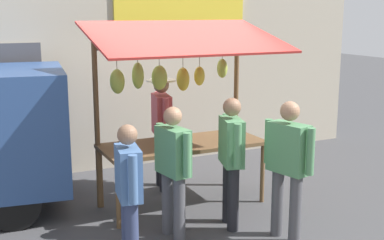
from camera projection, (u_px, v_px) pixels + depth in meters
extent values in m
plane|color=#424244|center=(183.00, 204.00, 7.16)|extent=(40.00, 40.00, 0.00)
cube|color=#B2A893|center=(129.00, 67.00, 8.75)|extent=(9.00, 0.25, 3.40)
cube|color=yellow|center=(181.00, 3.00, 8.80)|extent=(2.40, 0.06, 0.56)
cube|color=brown|center=(182.00, 144.00, 6.98)|extent=(2.20, 0.90, 0.05)
cylinder|color=brown|center=(118.00, 196.00, 6.29)|extent=(0.06, 0.06, 0.83)
cylinder|color=brown|center=(262.00, 173.00, 7.17)|extent=(0.06, 0.06, 0.83)
cylinder|color=brown|center=(101.00, 178.00, 6.98)|extent=(0.06, 0.06, 0.83)
cylinder|color=brown|center=(234.00, 159.00, 7.86)|extent=(0.06, 0.06, 0.83)
cylinder|color=brown|center=(97.00, 123.00, 6.83)|extent=(0.07, 0.07, 2.35)
cylinder|color=brown|center=(236.00, 110.00, 7.72)|extent=(0.07, 0.07, 2.35)
cylinder|color=brown|center=(170.00, 46.00, 7.07)|extent=(2.12, 0.06, 0.06)
cube|color=#B72D28|center=(187.00, 37.00, 6.55)|extent=(2.50, 1.46, 0.39)
cylinder|color=brown|center=(222.00, 52.00, 7.39)|extent=(0.01, 0.01, 0.20)
ellipsoid|color=#B2CC4C|center=(222.00, 68.00, 7.43)|extent=(0.17, 0.20, 0.27)
cylinder|color=brown|center=(199.00, 56.00, 7.30)|extent=(0.01, 0.01, 0.30)
ellipsoid|color=yellow|center=(199.00, 76.00, 7.36)|extent=(0.19, 0.17, 0.27)
cylinder|color=brown|center=(183.00, 57.00, 7.16)|extent=(0.01, 0.01, 0.30)
ellipsoid|color=yellow|center=(183.00, 79.00, 7.23)|extent=(0.22, 0.25, 0.33)
cylinder|color=brown|center=(159.00, 56.00, 7.04)|extent=(0.01, 0.01, 0.26)
ellipsoid|color=#B2CC4C|center=(159.00, 78.00, 7.11)|extent=(0.26, 0.24, 0.34)
cylinder|color=brown|center=(137.00, 55.00, 6.89)|extent=(0.01, 0.01, 0.20)
ellipsoid|color=#B2CC4C|center=(138.00, 76.00, 6.95)|extent=(0.24, 0.26, 0.36)
cylinder|color=brown|center=(117.00, 59.00, 6.77)|extent=(0.01, 0.01, 0.28)
ellipsoid|color=#B2CC4C|center=(117.00, 81.00, 6.83)|extent=(0.26, 0.27, 0.33)
ellipsoid|color=orange|center=(166.00, 134.00, 7.15)|extent=(0.26, 0.25, 0.14)
ellipsoid|color=gold|center=(235.00, 136.00, 7.16)|extent=(0.19, 0.14, 0.10)
cylinder|color=#232328|center=(160.00, 159.00, 7.87)|extent=(0.14, 0.14, 0.83)
cylinder|color=#232328|center=(164.00, 164.00, 7.61)|extent=(0.14, 0.14, 0.83)
cube|color=#BF4C51|center=(162.00, 115.00, 7.59)|extent=(0.31, 0.54, 0.59)
cylinder|color=#BF4C51|center=(158.00, 109.00, 7.88)|extent=(0.09, 0.09, 0.54)
cylinder|color=#BF4C51|center=(166.00, 117.00, 7.29)|extent=(0.09, 0.09, 0.54)
sphere|color=#8C664C|center=(161.00, 85.00, 7.50)|extent=(0.23, 0.23, 0.23)
cylinder|color=beige|center=(161.00, 80.00, 7.49)|extent=(0.44, 0.44, 0.02)
cylinder|color=#232328|center=(233.00, 199.00, 6.23)|extent=(0.14, 0.14, 0.80)
cylinder|color=#232328|center=(228.00, 192.00, 6.49)|extent=(0.14, 0.14, 0.80)
cube|color=#518C5B|center=(231.00, 142.00, 6.22)|extent=(0.35, 0.53, 0.57)
cylinder|color=#518C5B|center=(238.00, 146.00, 5.93)|extent=(0.09, 0.09, 0.52)
cylinder|color=#518C5B|center=(226.00, 134.00, 6.51)|extent=(0.09, 0.09, 0.52)
sphere|color=#8C664C|center=(232.00, 107.00, 6.13)|extent=(0.22, 0.22, 0.22)
cylinder|color=#4C4C51|center=(179.00, 209.00, 5.95)|extent=(0.14, 0.14, 0.77)
cylinder|color=#4C4C51|center=(168.00, 202.00, 6.16)|extent=(0.14, 0.14, 0.77)
cube|color=#518C5B|center=(173.00, 151.00, 5.92)|extent=(0.29, 0.50, 0.55)
cylinder|color=#518C5B|center=(187.00, 155.00, 5.68)|extent=(0.09, 0.09, 0.50)
cylinder|color=#518C5B|center=(160.00, 144.00, 6.15)|extent=(0.09, 0.09, 0.50)
sphere|color=#A87A5B|center=(173.00, 116.00, 5.84)|extent=(0.21, 0.21, 0.21)
cylinder|color=#4C4C51|center=(295.00, 209.00, 5.90)|extent=(0.14, 0.14, 0.81)
cylinder|color=#4C4C51|center=(277.00, 202.00, 6.11)|extent=(0.14, 0.14, 0.81)
cube|color=#518C5B|center=(288.00, 148.00, 5.86)|extent=(0.34, 0.53, 0.57)
cylinder|color=#518C5B|center=(310.00, 152.00, 5.63)|extent=(0.09, 0.09, 0.53)
cylinder|color=#518C5B|center=(268.00, 141.00, 6.09)|extent=(0.09, 0.09, 0.53)
sphere|color=#A87A5B|center=(290.00, 111.00, 5.77)|extent=(0.22, 0.22, 0.22)
cylinder|color=navy|center=(132.00, 237.00, 5.25)|extent=(0.14, 0.14, 0.75)
cylinder|color=navy|center=(128.00, 227.00, 5.49)|extent=(0.14, 0.14, 0.75)
cube|color=#476B9E|center=(128.00, 173.00, 5.24)|extent=(0.29, 0.48, 0.53)
cylinder|color=#476B9E|center=(133.00, 179.00, 4.96)|extent=(0.09, 0.09, 0.49)
cylinder|color=#476B9E|center=(124.00, 163.00, 5.50)|extent=(0.09, 0.09, 0.49)
sphere|color=#8C664C|center=(127.00, 135.00, 5.15)|extent=(0.21, 0.21, 0.21)
cylinder|color=black|center=(14.00, 203.00, 6.28)|extent=(0.68, 0.27, 0.66)
cylinder|color=black|center=(16.00, 165.00, 7.84)|extent=(0.68, 0.27, 0.66)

